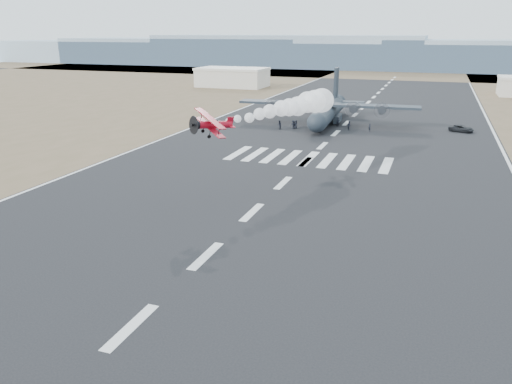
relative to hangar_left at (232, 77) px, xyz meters
The scene contains 20 objects.
ground 154.08m from the hangar_left, 70.27° to the right, with size 500.00×500.00×0.00m, color black.
scrub_far 99.70m from the hangar_left, 58.54° to the left, with size 500.00×80.00×0.00m, color brown.
runway_markings 99.70m from the hangar_left, 58.54° to the right, with size 60.00×260.00×0.01m, color silver, non-canonical shape.
ridge_seg_a 183.53m from the hangar_left, 141.19° to the left, with size 150.00×50.00×13.00m, color #8BA0B0.
ridge_seg_b 139.02m from the hangar_left, 124.15° to the left, with size 150.00×50.00×15.00m, color #8BA0B0.
ridge_seg_c 115.84m from the hangar_left, 96.45° to the left, with size 150.00×50.00×17.00m, color #8BA0B0.
ridge_seg_d 126.25m from the hangar_left, 65.67° to the left, with size 150.00×50.00×13.00m, color #8BA0B0.
hangar_left is the anchor object (origin of this frame).
aerobatic_biplane 127.65m from the hangar_left, 68.69° to the right, with size 5.60×5.43×3.01m.
smoke_trail 112.46m from the hangar_left, 62.12° to the right, with size 8.92×23.58×3.65m.
transport_aircraft 78.60m from the hangar_left, 52.25° to the right, with size 38.56×31.73×11.13m.
support_vehicle 98.35m from the hangar_left, 39.96° to the right, with size 2.19×4.76×1.32m, color black.
crew_a 83.37m from the hangar_left, 52.25° to the right, with size 0.66×0.55×1.82m, color black.
crew_b 87.49m from the hangar_left, 51.93° to the right, with size 0.91×0.56×1.87m, color black.
crew_c 83.48m from the hangar_left, 59.08° to the right, with size 1.17×0.55×1.82m, color black.
crew_d 83.39m from the hangar_left, 58.95° to the right, with size 0.99×0.51×1.70m, color black.
crew_e 82.78m from the hangar_left, 58.56° to the right, with size 0.81×0.50×1.66m, color black.
crew_f 87.09m from the hangar_left, 55.98° to the right, with size 1.71×0.55×1.84m, color black.
crew_g 90.11m from the hangar_left, 49.89° to the right, with size 0.58×0.48×1.60m, color black.
crew_h 83.43m from the hangar_left, 61.07° to the right, with size 0.90×0.55×1.85m, color black.
Camera 1 is at (18.04, -24.92, 19.26)m, focal length 35.00 mm.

